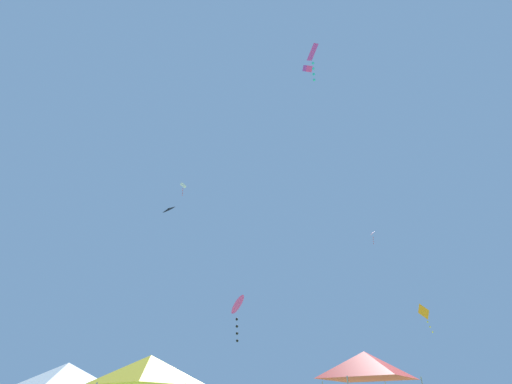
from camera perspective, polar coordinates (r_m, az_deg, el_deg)
canopy_tent_yellow at (r=14.04m, az=-17.08°, el=-26.05°), size 2.93×2.93×3.13m
canopy_tent_white at (r=20.07m, az=-28.65°, el=-24.74°), size 3.13×3.13×3.35m
canopy_tent_red at (r=18.20m, az=17.50°, el=-25.35°), size 3.52×3.52×3.76m
kite_orange_diamond at (r=28.69m, az=25.83°, el=-17.33°), size 0.75×0.78×1.83m
kite_black_delta at (r=40.79m, az=-14.07°, el=-2.69°), size 1.96×1.94×1.25m
kite_white_box at (r=35.95m, az=-11.81°, el=1.03°), size 0.65×0.40×1.40m
kite_magenta_diamond at (r=28.56m, az=9.00°, el=21.41°), size 1.09×1.24×3.36m
kite_pink_delta at (r=38.86m, az=18.51°, el=-6.43°), size 0.61×0.72×1.43m
kite_magenta_delta at (r=22.40m, az=-3.15°, el=-17.95°), size 1.20×1.48×2.71m
kite_magenta_box at (r=30.95m, az=8.40°, el=19.31°), size 0.50×1.14×1.26m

